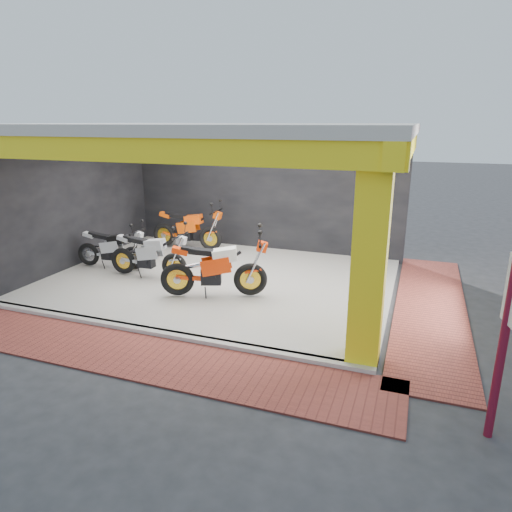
# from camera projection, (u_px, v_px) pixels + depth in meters

# --- Properties ---
(ground) EXTENTS (80.00, 80.00, 0.00)m
(ground) POSITION_uv_depth(u_px,v_px,m) (180.00, 313.00, 9.27)
(ground) COLOR #2D2D30
(ground) RESTS_ON ground
(showroom_floor) EXTENTS (8.00, 6.00, 0.10)m
(showroom_floor) POSITION_uv_depth(u_px,v_px,m) (220.00, 280.00, 11.06)
(showroom_floor) COLOR silver
(showroom_floor) RESTS_ON ground
(showroom_ceiling) EXTENTS (8.40, 6.40, 0.20)m
(showroom_ceiling) POSITION_uv_depth(u_px,v_px,m) (217.00, 128.00, 10.05)
(showroom_ceiling) COLOR beige
(showroom_ceiling) RESTS_ON corner_column
(back_wall) EXTENTS (8.20, 0.20, 3.50)m
(back_wall) POSITION_uv_depth(u_px,v_px,m) (262.00, 192.00, 13.37)
(back_wall) COLOR black
(back_wall) RESTS_ON ground
(left_wall) EXTENTS (0.20, 6.20, 3.50)m
(left_wall) POSITION_uv_depth(u_px,v_px,m) (76.00, 201.00, 11.92)
(left_wall) COLOR black
(left_wall) RESTS_ON ground
(corner_column) EXTENTS (0.50, 0.50, 3.50)m
(corner_column) POSITION_uv_depth(u_px,v_px,m) (370.00, 259.00, 6.87)
(corner_column) COLOR yellow
(corner_column) RESTS_ON ground
(header_beam_front) EXTENTS (8.40, 0.30, 0.40)m
(header_beam_front) POSITION_uv_depth(u_px,v_px,m) (140.00, 150.00, 7.43)
(header_beam_front) COLOR yellow
(header_beam_front) RESTS_ON corner_column
(header_beam_right) EXTENTS (0.30, 6.40, 0.40)m
(header_beam_right) POSITION_uv_depth(u_px,v_px,m) (405.00, 145.00, 8.83)
(header_beam_right) COLOR yellow
(header_beam_right) RESTS_ON corner_column
(floor_kerb) EXTENTS (8.00, 0.20, 0.10)m
(floor_kerb) POSITION_uv_depth(u_px,v_px,m) (152.00, 332.00, 8.34)
(floor_kerb) COLOR silver
(floor_kerb) RESTS_ON ground
(paver_front) EXTENTS (9.00, 1.40, 0.03)m
(paver_front) POSITION_uv_depth(u_px,v_px,m) (127.00, 353.00, 7.64)
(paver_front) COLOR #983C31
(paver_front) RESTS_ON ground
(paver_right) EXTENTS (1.40, 7.00, 0.03)m
(paver_right) POSITION_uv_depth(u_px,v_px,m) (430.00, 308.00, 9.50)
(paver_right) COLOR #983C31
(paver_right) RESTS_ON ground
(signpost) EXTENTS (0.10, 0.35, 2.53)m
(signpost) POSITION_uv_depth(u_px,v_px,m) (505.00, 334.00, 5.27)
(signpost) COLOR maroon
(signpost) RESTS_ON ground
(moto_hero) EXTENTS (2.58, 1.68, 1.48)m
(moto_hero) POSITION_uv_depth(u_px,v_px,m) (250.00, 264.00, 9.69)
(moto_hero) COLOR #F6390A
(moto_hero) RESTS_ON showroom_floor
(moto_row_a) EXTENTS (2.20, 0.86, 1.33)m
(moto_row_a) POSITION_uv_depth(u_px,v_px,m) (174.00, 254.00, 10.69)
(moto_row_a) COLOR #A0A2A7
(moto_row_a) RESTS_ON showroom_floor
(moto_row_b) EXTENTS (2.06, 0.92, 1.22)m
(moto_row_b) POSITION_uv_depth(u_px,v_px,m) (133.00, 247.00, 11.48)
(moto_row_b) COLOR #B0B3B8
(moto_row_b) RESTS_ON showroom_floor
(moto_row_c) EXTENTS (2.36, 0.95, 1.43)m
(moto_row_c) POSITION_uv_depth(u_px,v_px,m) (210.00, 227.00, 13.15)
(moto_row_c) COLOR #E54E09
(moto_row_c) RESTS_ON showroom_floor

